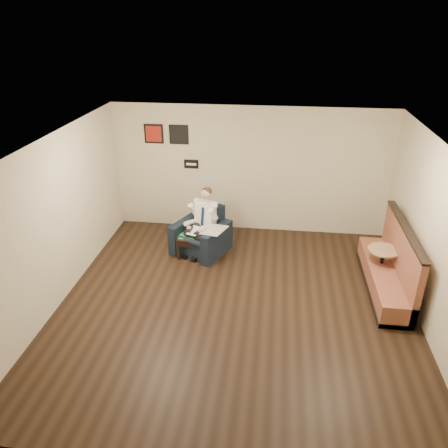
# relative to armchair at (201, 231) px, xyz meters

# --- Properties ---
(ground) EXTENTS (6.00, 6.00, 0.00)m
(ground) POSITION_rel_armchair_xyz_m (0.91, -1.80, -0.47)
(ground) COLOR black
(ground) RESTS_ON ground
(wall_back) EXTENTS (6.00, 0.02, 2.80)m
(wall_back) POSITION_rel_armchair_xyz_m (0.91, 1.20, 0.93)
(wall_back) COLOR beige
(wall_back) RESTS_ON ground
(wall_front) EXTENTS (6.00, 0.02, 2.80)m
(wall_front) POSITION_rel_armchair_xyz_m (0.91, -4.80, 0.93)
(wall_front) COLOR beige
(wall_front) RESTS_ON ground
(wall_left) EXTENTS (0.02, 6.00, 2.80)m
(wall_left) POSITION_rel_armchair_xyz_m (-2.09, -1.80, 0.93)
(wall_left) COLOR beige
(wall_left) RESTS_ON ground
(wall_right) EXTENTS (0.02, 6.00, 2.80)m
(wall_right) POSITION_rel_armchair_xyz_m (3.91, -1.80, 0.93)
(wall_right) COLOR beige
(wall_right) RESTS_ON ground
(ceiling) EXTENTS (6.00, 6.00, 0.02)m
(ceiling) POSITION_rel_armchair_xyz_m (0.91, -1.80, 2.33)
(ceiling) COLOR white
(ceiling) RESTS_ON wall_back
(seating_sign) EXTENTS (0.32, 0.02, 0.20)m
(seating_sign) POSITION_rel_armchair_xyz_m (-0.39, 1.19, 1.03)
(seating_sign) COLOR black
(seating_sign) RESTS_ON wall_back
(art_print_left) EXTENTS (0.42, 0.03, 0.42)m
(art_print_left) POSITION_rel_armchair_xyz_m (-1.19, 1.19, 1.68)
(art_print_left) COLOR #A51F14
(art_print_left) RESTS_ON wall_back
(art_print_right) EXTENTS (0.42, 0.03, 0.42)m
(art_print_right) POSITION_rel_armchair_xyz_m (-0.64, 1.19, 1.68)
(art_print_right) COLOR black
(art_print_right) RESTS_ON wall_back
(armchair) EXTENTS (1.27, 1.27, 0.94)m
(armchair) POSITION_rel_armchair_xyz_m (0.00, 0.00, 0.00)
(armchair) COLOR black
(armchair) RESTS_ON ground
(seated_man) EXTENTS (0.93, 1.09, 1.29)m
(seated_man) POSITION_rel_armchair_xyz_m (-0.05, -0.11, 0.17)
(seated_man) COLOR white
(seated_man) RESTS_ON armchair
(lap_papers) EXTENTS (0.30, 0.36, 0.01)m
(lap_papers) POSITION_rel_armchair_xyz_m (-0.09, -0.21, 0.11)
(lap_papers) COLOR white
(lap_papers) RESTS_ON seated_man
(newspaper) EXTENTS (0.56, 0.62, 0.01)m
(newspaper) POSITION_rel_armchair_xyz_m (0.32, -0.25, 0.17)
(newspaper) COLOR silver
(newspaper) RESTS_ON armchair
(side_table) EXTENTS (0.55, 0.55, 0.44)m
(side_table) POSITION_rel_armchair_xyz_m (-0.15, -0.15, -0.25)
(side_table) COLOR black
(side_table) RESTS_ON ground
(green_folder) EXTENTS (0.48, 0.37, 0.01)m
(green_folder) POSITION_rel_armchair_xyz_m (-0.18, -0.17, -0.02)
(green_folder) COLOR #2BDA4A
(green_folder) RESTS_ON side_table
(coffee_mug) EXTENTS (0.08, 0.08, 0.09)m
(coffee_mug) POSITION_rel_armchair_xyz_m (0.03, -0.04, 0.02)
(coffee_mug) COLOR white
(coffee_mug) RESTS_ON side_table
(smartphone) EXTENTS (0.15, 0.09, 0.01)m
(smartphone) POSITION_rel_armchair_xyz_m (-0.10, 0.00, -0.02)
(smartphone) COLOR black
(smartphone) RESTS_ON side_table
(banquette) EXTENTS (0.57, 2.37, 1.21)m
(banquette) POSITION_rel_armchair_xyz_m (3.50, -0.92, 0.14)
(banquette) COLOR brown
(banquette) RESTS_ON ground
(cafe_table) EXTENTS (0.59, 0.59, 0.69)m
(cafe_table) POSITION_rel_armchair_xyz_m (3.47, -0.72, -0.12)
(cafe_table) COLOR #A67F5A
(cafe_table) RESTS_ON ground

